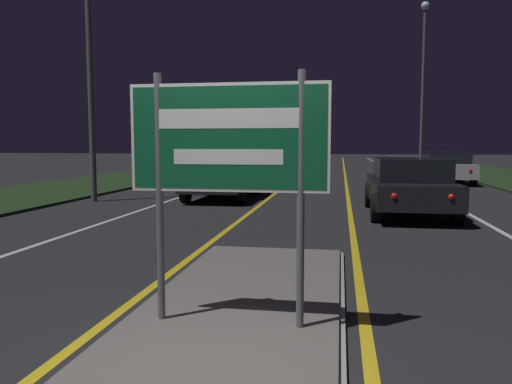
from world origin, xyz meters
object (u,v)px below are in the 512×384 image
Objects in this scene: car_receding_0 at (409,185)px; car_receding_1 at (445,167)px; streetlight_right_far at (423,65)px; car_approaching_2 at (295,156)px; highway_sign at (228,150)px; car_approaching_1 at (225,161)px; streetlight_left_near at (88,5)px; car_approaching_0 at (224,175)px.

car_receding_1 is at bearing 74.47° from car_receding_0.
car_approaching_2 is at bearing 139.74° from streetlight_right_far.
streetlight_right_far is 13.08m from car_approaching_2.
car_receding_0 is at bearing 72.12° from highway_sign.
highway_sign is 0.56× the size of car_receding_1.
highway_sign is at bearing -76.71° from car_approaching_1.
car_receding_0 is 10.79m from car_receding_1.
car_approaching_0 is at bearing 23.05° from streetlight_left_near.
car_approaching_2 is at bearing 77.87° from car_approaching_1.
car_receding_1 is 0.98× the size of car_approaching_2.
highway_sign is 0.52× the size of car_receding_0.
car_receding_1 is 0.88× the size of car_approaching_1.
car_approaching_2 is (-8.31, 18.18, 0.00)m from car_receding_1.
highway_sign is at bearing -85.72° from car_approaching_2.
car_receding_0 is at bearing -99.30° from streetlight_right_far.
car_approaching_0 is (3.71, 1.58, -5.08)m from streetlight_left_near.
streetlight_right_far is at bearing 57.47° from streetlight_left_near.
car_approaching_1 is at bearing -154.17° from streetlight_right_far.
streetlight_right_far reaches higher than car_receding_0.
highway_sign is 0.54× the size of car_approaching_2.
streetlight_left_near is 2.14× the size of car_approaching_2.
car_approaching_1 is (-8.26, 15.39, 0.01)m from car_receding_0.
car_receding_1 is 0.94× the size of car_approaching_0.
car_approaching_0 is at bearing -116.02° from streetlight_right_far.
streetlight_right_far reaches higher than car_receding_1.
car_receding_1 is at bearing 36.88° from streetlight_left_near.
streetlight_left_near is 1.93× the size of car_approaching_1.
streetlight_right_far is 20.97m from car_approaching_0.
streetlight_right_far is (12.53, 19.64, 0.90)m from streetlight_left_near.
car_approaching_1 is at bearing -102.13° from car_approaching_2.
highway_sign is at bearing -107.88° from car_receding_0.
streetlight_right_far is 2.42× the size of car_receding_0.
car_approaching_2 is at bearing 100.75° from car_receding_0.
car_approaching_0 is (-2.70, 11.28, -0.97)m from highway_sign.
car_approaching_0 is at bearing 103.46° from highway_sign.
car_approaching_1 is (-5.59, 23.67, -0.95)m from highway_sign.
car_approaching_0 is at bearing 150.82° from car_receding_0.
car_receding_0 is at bearing -79.25° from car_approaching_2.
car_approaching_1 is at bearing 86.64° from streetlight_left_near.
streetlight_left_near is 2.19× the size of car_receding_1.
streetlight_left_near is 2.06× the size of car_receding_0.
streetlight_right_far is 2.43× the size of car_approaching_0.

